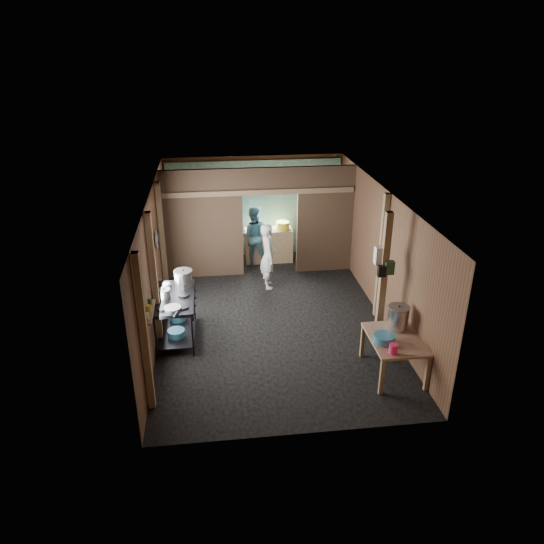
{
  "coord_description": "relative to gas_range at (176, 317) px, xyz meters",
  "views": [
    {
      "loc": [
        -1.12,
        -9.22,
        5.23
      ],
      "look_at": [
        0.0,
        -0.2,
        1.1
      ],
      "focal_mm": 33.86,
      "sensor_mm": 36.0,
      "label": 1
    }
  ],
  "objects": [
    {
      "name": "ceiling",
      "position": [
        1.88,
        0.59,
        2.16
      ],
      "size": [
        4.5,
        7.0,
        0.0
      ],
      "primitive_type": "cube",
      "color": "#433D37",
      "rests_on": "ground"
    },
    {
      "name": "partition_left",
      "position": [
        0.55,
        2.79,
        0.86
      ],
      "size": [
        1.85,
        0.1,
        2.6
      ],
      "primitive_type": "cube",
      "color": "#4A3322",
      "rests_on": "floor"
    },
    {
      "name": "bag_black",
      "position": [
        3.66,
        -0.79,
        1.11
      ],
      "size": [
        0.14,
        0.1,
        0.2
      ],
      "primitive_type": "cube",
      "color": "black",
      "rests_on": "post_free"
    },
    {
      "name": "partition_right",
      "position": [
        3.46,
        2.79,
        0.86
      ],
      "size": [
        1.35,
        0.1,
        2.6
      ],
      "primitive_type": "cube",
      "color": "#4A3322",
      "rests_on": "floor"
    },
    {
      "name": "bag_white",
      "position": [
        3.68,
        -0.63,
        1.34
      ],
      "size": [
        0.22,
        0.15,
        0.32
      ],
      "primitive_type": "cube",
      "color": "silver",
      "rests_on": "post_free"
    },
    {
      "name": "prep_table",
      "position": [
        3.71,
        -1.61,
        -0.1
      ],
      "size": [
        0.85,
        1.16,
        0.69
      ],
      "primitive_type": null,
      "color": "#A67757",
      "rests_on": "floor"
    },
    {
      "name": "pan_lid_small",
      "position": [
        -0.33,
        1.39,
        1.11
      ],
      "size": [
        0.03,
        0.3,
        0.3
      ],
      "primitive_type": "cylinder",
      "rotation": [
        0.0,
        1.57,
        0.0
      ],
      "color": "black",
      "rests_on": "wall_left"
    },
    {
      "name": "wall_left",
      "position": [
        -0.37,
        0.59,
        0.86
      ],
      "size": [
        0.0,
        7.0,
        2.6
      ],
      "primitive_type": "cube",
      "color": "brown",
      "rests_on": "ground"
    },
    {
      "name": "partition_header",
      "position": [
        2.13,
        2.79,
        1.86
      ],
      "size": [
        1.3,
        0.1,
        0.6
      ],
      "primitive_type": "cube",
      "color": "#4A3322",
      "rests_on": "wall_back"
    },
    {
      "name": "wall_right",
      "position": [
        4.13,
        0.59,
        0.86
      ],
      "size": [
        0.0,
        7.0,
        2.6
      ],
      "primitive_type": "cube",
      "color": "brown",
      "rests_on": "ground"
    },
    {
      "name": "stove_saucepan",
      "position": [
        -0.17,
        0.36,
        0.49
      ],
      "size": [
        0.2,
        0.2,
        0.11
      ],
      "primitive_type": "cylinder",
      "rotation": [
        0.0,
        0.0,
        0.2
      ],
      "color": "#B7B7B8",
      "rests_on": "gas_range"
    },
    {
      "name": "blue_tub_back",
      "position": [
        0.0,
        0.38,
        -0.21
      ],
      "size": [
        0.32,
        0.32,
        0.13
      ],
      "primitive_type": "cylinder",
      "color": "teal",
      "rests_on": "gas_range"
    },
    {
      "name": "jar_yellow",
      "position": [
        -0.27,
        -1.51,
        1.02
      ],
      "size": [
        0.08,
        0.08,
        0.1
      ],
      "primitive_type": "cylinder",
      "color": "gold",
      "rests_on": "wall_shelf"
    },
    {
      "name": "wall_front",
      "position": [
        1.88,
        -2.91,
        0.86
      ],
      "size": [
        4.5,
        0.0,
        2.6
      ],
      "primitive_type": "cube",
      "color": "brown",
      "rests_on": "ground"
    },
    {
      "name": "jar_white",
      "position": [
        -0.27,
        -1.76,
        1.02
      ],
      "size": [
        0.07,
        0.07,
        0.1
      ],
      "primitive_type": "cylinder",
      "color": "silver",
      "rests_on": "wall_shelf"
    },
    {
      "name": "post_left_a",
      "position": [
        -0.3,
        -2.01,
        0.86
      ],
      "size": [
        0.1,
        0.12,
        2.6
      ],
      "primitive_type": "cube",
      "color": "#9B7C55",
      "rests_on": "floor"
    },
    {
      "name": "blue_tub_front",
      "position": [
        0.0,
        -0.24,
        -0.2
      ],
      "size": [
        0.32,
        0.32,
        0.13
      ],
      "primitive_type": "cylinder",
      "color": "teal",
      "rests_on": "gas_range"
    },
    {
      "name": "post_left_c",
      "position": [
        -0.3,
        1.79,
        0.86
      ],
      "size": [
        0.1,
        0.12,
        2.6
      ],
      "primitive_type": "cube",
      "color": "#9B7C55",
      "rests_on": "floor"
    },
    {
      "name": "cook",
      "position": [
        1.99,
        2.01,
        0.32
      ],
      "size": [
        0.39,
        0.57,
        1.53
      ],
      "primitive_type": "imported",
      "rotation": [
        0.0,
        0.0,
        1.61
      ],
      "color": "silver",
      "rests_on": "floor"
    },
    {
      "name": "pan_lid_big",
      "position": [
        -0.33,
        0.99,
        1.21
      ],
      "size": [
        0.03,
        0.34,
        0.34
      ],
      "primitive_type": "cylinder",
      "rotation": [
        0.0,
        1.57,
        0.0
      ],
      "color": "gray",
      "rests_on": "wall_left"
    },
    {
      "name": "yellow_tub",
      "position": [
        2.54,
        3.54,
        0.5
      ],
      "size": [
        0.33,
        0.33,
        0.18
      ],
      "primitive_type": "cylinder",
      "color": "gold",
      "rests_on": "back_counter"
    },
    {
      "name": "stock_pot",
      "position": [
        3.85,
        -1.29,
        0.45
      ],
      "size": [
        0.42,
        0.42,
        0.44
      ],
      "primitive_type": null,
      "rotation": [
        0.0,
        0.0,
        0.13
      ],
      "color": "#B7B7B8",
      "rests_on": "prep_table"
    },
    {
      "name": "stove_pot_med",
      "position": [
        -0.17,
        -0.05,
        0.53
      ],
      "size": [
        0.31,
        0.31,
        0.21
      ],
      "primitive_type": null,
      "rotation": [
        0.0,
        0.0,
        -0.35
      ],
      "color": "#B7B7B8",
      "rests_on": "gas_range"
    },
    {
      "name": "knife",
      "position": [
        3.68,
        -2.09,
        0.25
      ],
      "size": [
        0.3,
        0.12,
        0.01
      ],
      "primitive_type": "cube",
      "rotation": [
        0.0,
        0.0,
        -0.28
      ],
      "color": "#B7B7B8",
      "rests_on": "prep_table"
    },
    {
      "name": "wall_shelf",
      "position": [
        -0.27,
        -1.51,
        0.96
      ],
      "size": [
        0.14,
        0.8,
        0.03
      ],
      "primitive_type": "cube",
      "color": "#9B7C55",
      "rests_on": "wall_left"
    },
    {
      "name": "bag_green",
      "position": [
        3.8,
        -0.77,
        1.16
      ],
      "size": [
        0.16,
        0.12,
        0.24
      ],
      "primitive_type": "cube",
      "color": "#254B29",
      "rests_on": "post_free"
    },
    {
      "name": "post_left_b",
      "position": [
        -0.3,
        -0.21,
        0.86
      ],
      "size": [
        0.1,
        0.12,
        2.6
      ],
      "primitive_type": "cube",
      "color": "#9B7C55",
      "rests_on": "floor"
    },
    {
      "name": "pink_bucket",
      "position": [
        3.51,
        -2.05,
        0.33
      ],
      "size": [
        0.15,
        0.15,
        0.17
      ],
      "primitive_type": "cylinder",
      "rotation": [
        0.0,
        0.0,
        0.1
      ],
      "color": "#FA2A67",
      "rests_on": "prep_table"
    },
    {
      "name": "back_counter",
      "position": [
        2.18,
        3.54,
        -0.02
      ],
      "size": [
        1.2,
        0.5,
        0.85
      ],
      "primitive_type": "cube",
      "color": "#9B7C55",
      "rests_on": "floor"
    },
    {
      "name": "jar_green",
      "position": [
        -0.27,
        -1.29,
        1.02
      ],
      "size": [
        0.06,
        0.06,
        0.1
      ],
      "primitive_type": "cylinder",
      "color": "#254B29",
      "rests_on": "wall_shelf"
    },
    {
      "name": "stove_pot_large",
      "position": [
        0.17,
        0.41,
        0.6
      ],
      "size": [
        0.36,
        0.36,
        0.36
      ],
      "primitive_type": null,
      "rotation": [
        0.0,
        0.0,
        -0.02
      ],
      "color": "#B7B7B8",
      "rests_on": "gas_range"
    },
    {
      "name": "floor",
      "position": [
        1.88,
        0.59,
        -0.44
      ],
      "size": [
        4.5,
        7.0,
        0.0
      ],
      "primitive_type": "cube",
      "color": "black",
      "rests_on": "ground"
    },
    {
      "name": "worker_back",
      "position": [
        1.78,
        3.44,
        0.31
      ],
      "size": [
        0.75,
        0.6,
        1.49
      ],
      "primitive_type": "imported",
      "rotation": [
        0.0,
        0.0,
        3.09
      ],
      "color": "teal",
      "rests_on": "floor"
    },
    {
      "name": "post_free",
      "position": [
        3.73,
        -0.71,
        0.86
      ],
      "size": [
        0.12,
        0.12,
        2.6
      ],
      "primitive_type": "cube",
      "color": "#9B7C55",
      "rests_on": "floor"
    },
    {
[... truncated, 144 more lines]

